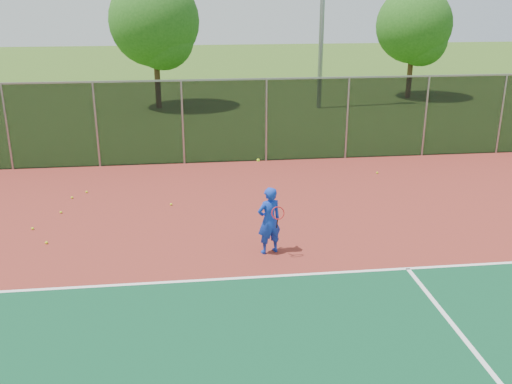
% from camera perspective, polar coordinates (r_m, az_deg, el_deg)
% --- Properties ---
extents(ground, '(120.00, 120.00, 0.00)m').
position_cam_1_polar(ground, '(10.41, 10.37, -15.81)').
color(ground, '#315317').
rests_on(ground, ground).
extents(court_apron, '(30.00, 20.00, 0.02)m').
position_cam_1_polar(court_apron, '(12.02, 7.60, -10.36)').
color(court_apron, maroon).
rests_on(court_apron, ground).
extents(fence_back, '(30.00, 0.06, 3.03)m').
position_cam_1_polar(fence_back, '(20.73, 1.04, 7.26)').
color(fence_back, black).
rests_on(fence_back, court_apron).
extents(tennis_player, '(0.70, 0.70, 2.32)m').
position_cam_1_polar(tennis_player, '(13.45, 1.33, -2.85)').
color(tennis_player, '#1334B5').
rests_on(tennis_player, court_apron).
extents(practice_ball_0, '(0.07, 0.07, 0.07)m').
position_cam_1_polar(practice_ball_0, '(16.12, -21.44, -3.42)').
color(practice_ball_0, '#CEE91B').
rests_on(practice_ball_0, court_apron).
extents(practice_ball_1, '(0.07, 0.07, 0.07)m').
position_cam_1_polar(practice_ball_1, '(18.46, -16.58, 0.01)').
color(practice_ball_1, '#CEE91B').
rests_on(practice_ball_1, court_apron).
extents(practice_ball_2, '(0.07, 0.07, 0.07)m').
position_cam_1_polar(practice_ball_2, '(17.00, -18.93, -1.93)').
color(practice_ball_2, '#CEE91B').
rests_on(practice_ball_2, court_apron).
extents(practice_ball_3, '(0.07, 0.07, 0.07)m').
position_cam_1_polar(practice_ball_3, '(15.12, -20.23, -4.77)').
color(practice_ball_3, '#CEE91B').
rests_on(practice_ball_3, court_apron).
extents(practice_ball_4, '(0.07, 0.07, 0.07)m').
position_cam_1_polar(practice_ball_4, '(16.86, -8.49, -1.23)').
color(practice_ball_4, '#CEE91B').
rests_on(practice_ball_4, court_apron).
extents(practice_ball_5, '(0.07, 0.07, 0.07)m').
position_cam_1_polar(practice_ball_5, '(20.01, 12.02, 1.90)').
color(practice_ball_5, '#CEE91B').
rests_on(practice_ball_5, court_apron).
extents(practice_ball_7, '(0.07, 0.07, 0.07)m').
position_cam_1_polar(practice_ball_7, '(18.09, -17.92, -0.53)').
color(practice_ball_7, '#CEE91B').
rests_on(practice_ball_7, court_apron).
extents(tree_back_left, '(4.63, 4.63, 6.79)m').
position_cam_1_polar(tree_back_left, '(30.81, -9.95, 16.08)').
color(tree_back_left, '#3D2416').
rests_on(tree_back_left, ground).
extents(tree_back_mid, '(4.24, 4.24, 6.23)m').
position_cam_1_polar(tree_back_mid, '(34.61, 15.69, 15.43)').
color(tree_back_mid, '#3D2416').
rests_on(tree_back_mid, ground).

